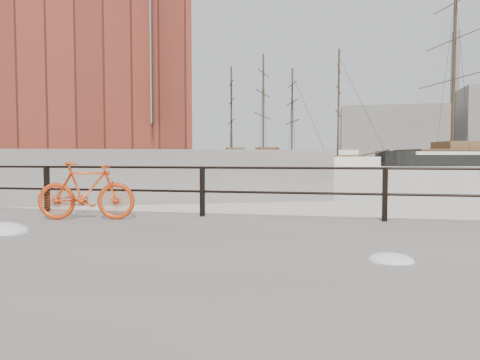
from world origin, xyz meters
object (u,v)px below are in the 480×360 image
at_px(schooner_mid, 300,166).
at_px(workboat_near, 86,172).
at_px(bicycle, 86,191).
at_px(schooner_left, 262,166).
at_px(workboat_far, 95,169).

bearing_deg(schooner_mid, workboat_near, -110.49).
relative_size(bicycle, schooner_mid, 0.06).
xyz_separation_m(schooner_mid, workboat_near, (-19.76, -40.22, 0.00)).
distance_m(bicycle, schooner_mid, 73.42).
bearing_deg(schooner_left, schooner_mid, 8.45).
relative_size(bicycle, workboat_far, 0.18).
relative_size(schooner_mid, schooner_left, 1.26).
bearing_deg(workboat_far, workboat_near, -91.67).
bearing_deg(workboat_near, bicycle, -78.46).
height_order(schooner_mid, workboat_far, schooner_mid).
xyz_separation_m(bicycle, workboat_far, (-26.88, 46.92, -0.90)).
distance_m(schooner_mid, workboat_near, 44.81).
xyz_separation_m(bicycle, schooner_left, (-6.93, 70.14, -0.90)).
bearing_deg(bicycle, workboat_near, 108.23).
xyz_separation_m(schooner_left, workboat_near, (-13.09, -36.94, 0.00)).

